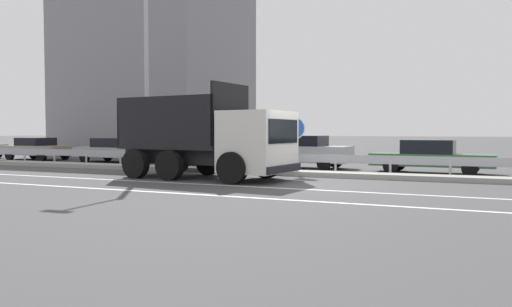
% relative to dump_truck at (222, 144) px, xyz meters
% --- Properties ---
extents(ground_plane, '(320.00, 320.00, 0.00)m').
position_rel_dump_truck_xyz_m(ground_plane, '(3.12, -0.07, -1.23)').
color(ground_plane, '#424244').
extents(lane_strip_0, '(63.47, 0.16, 0.01)m').
position_rel_dump_truck_xyz_m(lane_strip_0, '(-0.79, -1.73, -1.23)').
color(lane_strip_0, silver).
rests_on(lane_strip_0, ground_plane).
extents(lane_strip_1, '(63.47, 0.16, 0.01)m').
position_rel_dump_truck_xyz_m(lane_strip_1, '(-0.79, -4.02, -1.23)').
color(lane_strip_1, silver).
rests_on(lane_strip_1, ground_plane).
extents(median_island, '(34.91, 1.10, 0.18)m').
position_rel_dump_truck_xyz_m(median_island, '(3.12, 2.62, -1.14)').
color(median_island, gray).
rests_on(median_island, ground_plane).
extents(median_guardrail, '(63.47, 0.09, 0.78)m').
position_rel_dump_truck_xyz_m(median_guardrail, '(3.12, 3.54, -0.66)').
color(median_guardrail, '#9EA0A5').
rests_on(median_guardrail, ground_plane).
extents(dump_truck, '(6.57, 3.16, 3.35)m').
position_rel_dump_truck_xyz_m(dump_truck, '(0.00, 0.00, 0.00)').
color(dump_truck, silver).
rests_on(dump_truck, ground_plane).
extents(median_road_sign, '(0.85, 0.16, 2.23)m').
position_rel_dump_truck_xyz_m(median_road_sign, '(1.75, 2.62, -0.02)').
color(median_road_sign, white).
rests_on(median_road_sign, ground_plane).
extents(street_lamp_1, '(0.71, 2.45, 9.56)m').
position_rel_dump_truck_xyz_m(street_lamp_1, '(-5.02, 2.32, 4.07)').
color(street_lamp_1, '#ADADB2').
rests_on(street_lamp_1, ground_plane).
extents(parked_car_1, '(4.22, 1.96, 1.31)m').
position_rel_dump_truck_xyz_m(parked_car_1, '(-15.75, 6.27, -0.56)').
color(parked_car_1, gray).
rests_on(parked_car_1, ground_plane).
extents(parked_car_2, '(4.83, 2.15, 1.32)m').
position_rel_dump_truck_xyz_m(parked_car_2, '(-9.83, 6.21, -0.55)').
color(parked_car_2, '#A3A3A8').
rests_on(parked_car_2, ground_plane).
extents(parked_car_3, '(3.93, 2.17, 1.34)m').
position_rel_dump_truck_xyz_m(parked_car_3, '(-4.66, 5.67, -0.53)').
color(parked_car_3, '#335B33').
rests_on(parked_car_3, ground_plane).
extents(parked_car_4, '(4.58, 2.11, 1.49)m').
position_rel_dump_truck_xyz_m(parked_car_4, '(0.79, 6.21, -0.47)').
color(parked_car_4, '#A3A3A8').
rests_on(parked_car_4, ground_plane).
extents(parked_car_5, '(4.79, 1.94, 1.35)m').
position_rel_dump_truck_xyz_m(parked_car_5, '(6.48, 5.65, -0.55)').
color(parked_car_5, '#335B33').
rests_on(parked_car_5, ground_plane).
extents(background_building_0, '(11.37, 10.23, 12.17)m').
position_rel_dump_truck_xyz_m(background_building_0, '(-13.41, 15.21, 4.85)').
color(background_building_0, gray).
rests_on(background_building_0, ground_plane).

